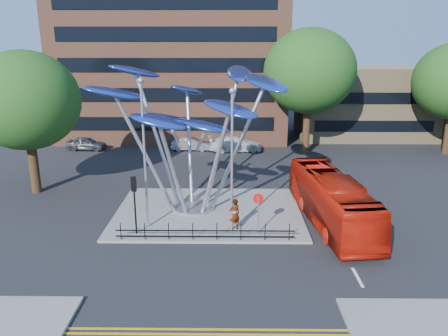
{
  "coord_description": "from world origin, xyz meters",
  "views": [
    {
      "loc": [
        0.32,
        -20.6,
        10.87
      ],
      "look_at": [
        0.04,
        4.0,
        3.67
      ],
      "focal_mm": 35.0,
      "sensor_mm": 36.0,
      "label": 1
    }
  ],
  "objects_px": {
    "tree_left": "(25,101)",
    "red_bus": "(331,200)",
    "leaf_sculpture": "(191,107)",
    "traffic_light_island": "(134,193)",
    "parked_car_left": "(87,144)",
    "parked_car_mid": "(191,144)",
    "no_entry_sign_island": "(258,207)",
    "parked_car_right": "(235,144)",
    "street_lamp_right": "(232,149)",
    "tree_right": "(309,71)",
    "street_lamp_left": "(144,142)",
    "pedestrian": "(234,214)"
  },
  "relations": [
    {
      "from": "street_lamp_right",
      "to": "parked_car_left",
      "type": "bearing_deg",
      "value": 126.55
    },
    {
      "from": "traffic_light_island",
      "to": "no_entry_sign_island",
      "type": "bearing_deg",
      "value": 0.13
    },
    {
      "from": "tree_right",
      "to": "tree_left",
      "type": "relative_size",
      "value": 1.17
    },
    {
      "from": "street_lamp_left",
      "to": "traffic_light_island",
      "type": "distance_m",
      "value": 2.96
    },
    {
      "from": "street_lamp_left",
      "to": "parked_car_right",
      "type": "relative_size",
      "value": 1.64
    },
    {
      "from": "street_lamp_right",
      "to": "street_lamp_left",
      "type": "bearing_deg",
      "value": 174.29
    },
    {
      "from": "tree_left",
      "to": "no_entry_sign_island",
      "type": "distance_m",
      "value": 18.35
    },
    {
      "from": "no_entry_sign_island",
      "to": "pedestrian",
      "type": "height_order",
      "value": "no_entry_sign_island"
    },
    {
      "from": "street_lamp_left",
      "to": "no_entry_sign_island",
      "type": "distance_m",
      "value": 7.47
    },
    {
      "from": "tree_left",
      "to": "street_lamp_left",
      "type": "height_order",
      "value": "tree_left"
    },
    {
      "from": "parked_car_right",
      "to": "parked_car_left",
      "type": "bearing_deg",
      "value": 81.71
    },
    {
      "from": "tree_left",
      "to": "leaf_sculpture",
      "type": "bearing_deg",
      "value": -15.55
    },
    {
      "from": "pedestrian",
      "to": "leaf_sculpture",
      "type": "bearing_deg",
      "value": -82.07
    },
    {
      "from": "tree_left",
      "to": "no_entry_sign_island",
      "type": "bearing_deg",
      "value": -25.07
    },
    {
      "from": "tree_left",
      "to": "parked_car_mid",
      "type": "relative_size",
      "value": 2.55
    },
    {
      "from": "street_lamp_right",
      "to": "no_entry_sign_island",
      "type": "distance_m",
      "value": 3.64
    },
    {
      "from": "red_bus",
      "to": "street_lamp_right",
      "type": "bearing_deg",
      "value": -172.09
    },
    {
      "from": "leaf_sculpture",
      "to": "parked_car_mid",
      "type": "relative_size",
      "value": 3.15
    },
    {
      "from": "traffic_light_island",
      "to": "parked_car_right",
      "type": "bearing_deg",
      "value": 73.59
    },
    {
      "from": "tree_right",
      "to": "parked_car_mid",
      "type": "relative_size",
      "value": 3.0
    },
    {
      "from": "tree_right",
      "to": "traffic_light_island",
      "type": "bearing_deg",
      "value": -123.69
    },
    {
      "from": "leaf_sculpture",
      "to": "traffic_light_island",
      "type": "relative_size",
      "value": 3.71
    },
    {
      "from": "pedestrian",
      "to": "parked_car_mid",
      "type": "bearing_deg",
      "value": -107.41
    },
    {
      "from": "tree_right",
      "to": "parked_car_left",
      "type": "bearing_deg",
      "value": 177.44
    },
    {
      "from": "traffic_light_island",
      "to": "no_entry_sign_island",
      "type": "height_order",
      "value": "traffic_light_island"
    },
    {
      "from": "tree_left",
      "to": "red_bus",
      "type": "xyz_separation_m",
      "value": [
        20.6,
        -5.48,
        -5.27
      ]
    },
    {
      "from": "traffic_light_island",
      "to": "no_entry_sign_island",
      "type": "relative_size",
      "value": 1.4
    },
    {
      "from": "parked_car_left",
      "to": "parked_car_mid",
      "type": "relative_size",
      "value": 0.99
    },
    {
      "from": "parked_car_left",
      "to": "parked_car_right",
      "type": "distance_m",
      "value": 15.3
    },
    {
      "from": "street_lamp_left",
      "to": "traffic_light_island",
      "type": "relative_size",
      "value": 2.57
    },
    {
      "from": "leaf_sculpture",
      "to": "tree_left",
      "type": "bearing_deg",
      "value": 164.45
    },
    {
      "from": "street_lamp_right",
      "to": "traffic_light_island",
      "type": "height_order",
      "value": "street_lamp_right"
    },
    {
      "from": "parked_car_left",
      "to": "street_lamp_left",
      "type": "bearing_deg",
      "value": -147.67
    },
    {
      "from": "street_lamp_right",
      "to": "parked_car_left",
      "type": "xyz_separation_m",
      "value": [
        -14.82,
        20.0,
        -4.41
      ]
    },
    {
      "from": "red_bus",
      "to": "parked_car_right",
      "type": "bearing_deg",
      "value": 101.06
    },
    {
      "from": "street_lamp_left",
      "to": "tree_left",
      "type": "bearing_deg",
      "value": 145.62
    },
    {
      "from": "street_lamp_left",
      "to": "street_lamp_right",
      "type": "distance_m",
      "value": 5.03
    },
    {
      "from": "parked_car_right",
      "to": "parked_car_mid",
      "type": "bearing_deg",
      "value": 79.6
    },
    {
      "from": "traffic_light_island",
      "to": "parked_car_left",
      "type": "distance_m",
      "value": 22.6
    },
    {
      "from": "tree_right",
      "to": "street_lamp_left",
      "type": "bearing_deg",
      "value": -124.05
    },
    {
      "from": "parked_car_right",
      "to": "red_bus",
      "type": "bearing_deg",
      "value": -170.25
    },
    {
      "from": "leaf_sculpture",
      "to": "traffic_light_island",
      "type": "xyz_separation_m",
      "value": [
        -2.93,
        -4.18,
        -4.26
      ]
    },
    {
      "from": "tree_left",
      "to": "leaf_sculpture",
      "type": "height_order",
      "value": "tree_left"
    },
    {
      "from": "street_lamp_right",
      "to": "parked_car_right",
      "type": "height_order",
      "value": "street_lamp_right"
    },
    {
      "from": "street_lamp_left",
      "to": "no_entry_sign_island",
      "type": "xyz_separation_m",
      "value": [
        6.5,
        -0.98,
        -3.54
      ]
    },
    {
      "from": "leaf_sculpture",
      "to": "parked_car_left",
      "type": "xyz_separation_m",
      "value": [
        -12.26,
        16.32,
        -6.19
      ]
    },
    {
      "from": "leaf_sculpture",
      "to": "parked_car_mid",
      "type": "xyz_separation_m",
      "value": [
        -1.46,
        16.32,
        -6.21
      ]
    },
    {
      "from": "tree_right",
      "to": "street_lamp_right",
      "type": "distance_m",
      "value": 20.64
    },
    {
      "from": "tree_right",
      "to": "leaf_sculpture",
      "type": "relative_size",
      "value": 0.95
    },
    {
      "from": "street_lamp_right",
      "to": "parked_car_mid",
      "type": "xyz_separation_m",
      "value": [
        -4.03,
        20.0,
        -4.43
      ]
    }
  ]
}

